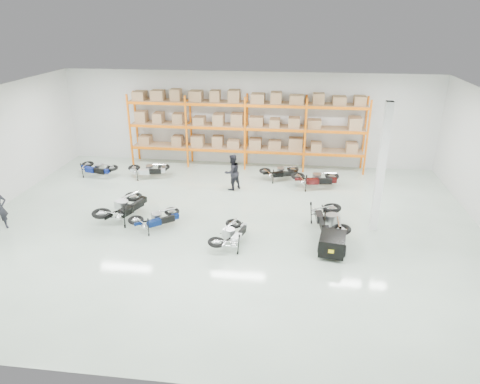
# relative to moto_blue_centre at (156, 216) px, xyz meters

# --- Properties ---
(room) EXTENTS (18.00, 18.00, 18.00)m
(room) POSITION_rel_moto_blue_centre_xyz_m (2.39, 0.40, 1.76)
(room) COLOR silver
(room) RESTS_ON ground
(pallet_rack) EXTENTS (11.28, 0.98, 3.62)m
(pallet_rack) POSITION_rel_moto_blue_centre_xyz_m (2.39, 6.85, 1.77)
(pallet_rack) COLOR orange
(pallet_rack) RESTS_ON ground
(structural_column) EXTENTS (0.25, 0.25, 4.50)m
(structural_column) POSITION_rel_moto_blue_centre_xyz_m (7.59, 0.90, 1.76)
(structural_column) COLOR white
(structural_column) RESTS_ON ground
(moto_blue_centre) EXTENTS (1.76, 1.62, 1.04)m
(moto_blue_centre) POSITION_rel_moto_blue_centre_xyz_m (0.00, 0.00, 0.00)
(moto_blue_centre) COLOR #07184A
(moto_blue_centre) RESTS_ON ground
(moto_silver_left) EXTENTS (1.22, 1.80, 1.07)m
(moto_silver_left) POSITION_rel_moto_blue_centre_xyz_m (2.78, -0.84, 0.01)
(moto_silver_left) COLOR #B4B7BB
(moto_silver_left) RESTS_ON ground
(moto_black_far_left) EXTENTS (1.65, 2.23, 1.30)m
(moto_black_far_left) POSITION_rel_moto_blue_centre_xyz_m (-1.42, 0.59, 0.12)
(moto_black_far_left) COLOR black
(moto_black_far_left) RESTS_ON ground
(moto_touring_right) EXTENTS (1.18, 2.07, 1.28)m
(moto_touring_right) POSITION_rel_moto_blue_centre_xyz_m (6.01, 0.54, 0.11)
(moto_touring_right) COLOR black
(moto_touring_right) RESTS_ON ground
(trailer) EXTENTS (0.91, 1.68, 0.69)m
(trailer) POSITION_rel_moto_blue_centre_xyz_m (6.01, -1.06, -0.09)
(trailer) COLOR black
(trailer) RESTS_ON ground
(moto_back_a) EXTENTS (1.82, 1.22, 1.08)m
(moto_back_a) POSITION_rel_moto_blue_centre_xyz_m (-4.30, 4.67, 0.02)
(moto_back_a) COLOR navy
(moto_back_a) RESTS_ON ground
(moto_back_b) EXTENTS (1.76, 1.11, 1.06)m
(moto_back_b) POSITION_rel_moto_blue_centre_xyz_m (-1.87, 4.81, 0.01)
(moto_back_b) COLOR silver
(moto_back_b) RESTS_ON ground
(moto_back_c) EXTENTS (1.74, 1.23, 1.02)m
(moto_back_c) POSITION_rel_moto_blue_centre_xyz_m (4.14, 5.27, -0.01)
(moto_back_c) COLOR black
(moto_back_c) RESTS_ON ground
(moto_back_d) EXTENTS (1.90, 1.13, 1.16)m
(moto_back_d) POSITION_rel_moto_blue_centre_xyz_m (5.71, 4.51, 0.06)
(moto_back_d) COLOR #3C0C0C
(moto_back_d) RESTS_ON ground
(person_back) EXTENTS (0.95, 0.95, 1.56)m
(person_back) POSITION_rel_moto_blue_centre_xyz_m (2.15, 3.89, 0.29)
(person_back) COLOR black
(person_back) RESTS_ON ground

